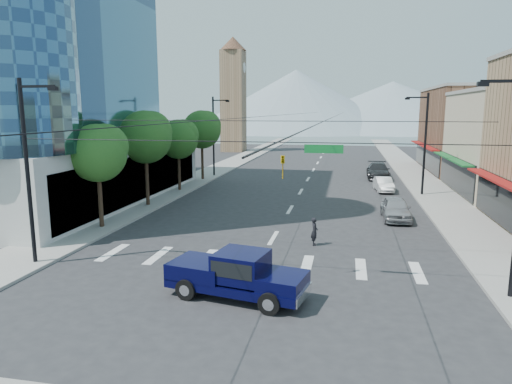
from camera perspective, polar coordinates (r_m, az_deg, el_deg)
ground at (r=21.78m, az=-0.38°, el=-10.02°), size 160.00×160.00×0.00m
sidewalk_left at (r=62.59m, az=-3.70°, el=3.35°), size 4.00×120.00×0.15m
sidewalk_right at (r=60.98m, az=18.67°, el=2.65°), size 4.00×120.00×0.15m
shop_far at (r=62.12m, az=26.31°, el=6.83°), size 12.00×18.00×10.00m
clock_tower at (r=84.63m, az=-2.86°, el=12.31°), size 4.80×4.80×20.40m
mountain_left at (r=171.12m, az=5.01°, el=11.34°), size 80.00×80.00×22.00m
mountain_right at (r=180.71m, az=16.65°, el=10.26°), size 90.00×90.00×18.00m
tree_near at (r=30.33m, az=-18.91°, el=4.86°), size 3.65×3.64×6.71m
tree_midnear at (r=36.49m, az=-13.43°, el=6.89°), size 4.09×4.09×7.52m
tree_midfar at (r=42.98m, az=-9.49°, el=6.68°), size 3.65×3.64×6.71m
tree_far at (r=49.55m, az=-6.63°, el=7.90°), size 4.09×4.09×7.52m
signal_rig at (r=19.63m, az=-0.44°, el=1.75°), size 21.80×0.20×9.00m
lamp_pole_nw at (r=52.23m, az=-5.20°, el=7.33°), size 2.00×0.25×9.00m
lamp_pole_ne at (r=42.59m, az=20.23°, el=6.10°), size 2.00×0.25×9.00m
pickup_truck at (r=18.75m, az=-2.49°, el=-10.16°), size 6.02×3.09×1.94m
pedestrian at (r=25.95m, az=7.32°, el=-4.91°), size 0.44×0.62×1.60m
parked_car_near at (r=33.17m, az=17.06°, el=-1.99°), size 1.95×4.62×1.56m
parked_car_mid at (r=44.37m, az=15.65°, el=0.93°), size 1.82×4.16×1.33m
parked_car_far at (r=52.62m, az=15.02°, el=2.58°), size 2.41×5.91×1.72m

